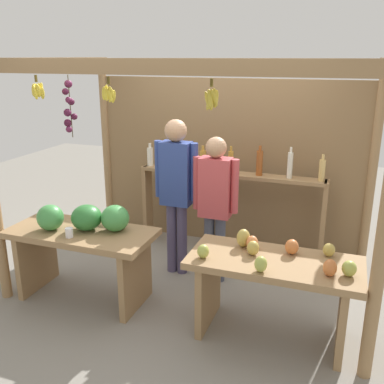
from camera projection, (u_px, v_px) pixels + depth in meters
The scene contains 7 objects.
ground_plane at pixel (198, 277), 4.78m from camera, with size 12.00×12.00×0.00m, color gray.
market_stall at pixel (213, 148), 4.81m from camera, with size 3.49×2.17×2.30m.
fruit_counter_left at pixel (84, 238), 4.20m from camera, with size 1.42×0.64×0.97m.
fruit_counter_right at pixel (274, 277), 3.62m from camera, with size 1.42×0.64×0.88m.
bottle_shelf_unit at pixel (230, 188), 5.19m from camera, with size 2.24×0.22×1.35m.
vendor_man at pixel (176, 183), 4.59m from camera, with size 0.48×0.23×1.71m.
vendor_woman at pixel (215, 198), 4.45m from camera, with size 0.48×0.21×1.56m.
Camera 1 is at (1.39, -4.05, 2.31)m, focal length 40.73 mm.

